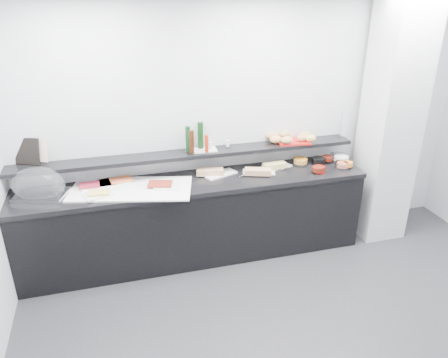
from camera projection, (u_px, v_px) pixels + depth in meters
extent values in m
plane|color=#2D2D30|center=(325.00, 357.00, 3.52)|extent=(5.00, 5.00, 0.00)
cube|color=silver|center=(251.00, 125.00, 4.72)|extent=(5.00, 0.02, 2.70)
cube|color=silver|center=(391.00, 123.00, 4.78)|extent=(0.50, 0.50, 2.70)
cube|color=black|center=(195.00, 221.00, 4.67)|extent=(3.60, 0.60, 0.85)
cube|color=black|center=(194.00, 183.00, 4.49)|extent=(3.62, 0.62, 0.05)
cube|color=black|center=(190.00, 154.00, 4.54)|extent=(3.60, 0.25, 0.04)
cube|color=#AAACB1|center=(42.00, 195.00, 4.13)|extent=(0.53, 0.43, 0.04)
ellipsoid|color=white|center=(38.00, 185.00, 4.10)|extent=(0.58, 0.46, 0.34)
cube|color=white|center=(131.00, 189.00, 4.29)|extent=(1.27, 0.82, 0.01)
cube|color=white|center=(99.00, 183.00, 4.37)|extent=(0.36, 0.25, 0.01)
cube|color=maroon|center=(89.00, 185.00, 4.29)|extent=(0.20, 0.13, 0.02)
cube|color=white|center=(113.00, 182.00, 4.40)|extent=(0.34, 0.25, 0.01)
cube|color=#DE5F2D|center=(121.00, 180.00, 4.40)|extent=(0.23, 0.17, 0.02)
cube|color=white|center=(98.00, 195.00, 4.13)|extent=(0.30, 0.25, 0.01)
cube|color=#E5C859|center=(99.00, 193.00, 4.13)|extent=(0.20, 0.14, 0.02)
cube|color=white|center=(168.00, 186.00, 4.31)|extent=(0.30, 0.25, 0.01)
cube|color=maroon|center=(160.00, 184.00, 4.31)|extent=(0.26, 0.20, 0.02)
cube|color=white|center=(220.00, 174.00, 4.62)|extent=(0.38, 0.27, 0.01)
cube|color=tan|center=(210.00, 172.00, 4.58)|extent=(0.30, 0.16, 0.06)
cylinder|color=#B8B9BF|center=(208.00, 175.00, 4.56)|extent=(0.16, 0.05, 0.01)
cube|color=white|center=(259.00, 172.00, 4.66)|extent=(0.37, 0.24, 0.01)
cube|color=tan|center=(258.00, 172.00, 4.58)|extent=(0.29, 0.19, 0.06)
cylinder|color=silver|center=(245.00, 175.00, 4.57)|extent=(0.15, 0.06, 0.01)
cube|color=white|center=(275.00, 167.00, 4.79)|extent=(0.39, 0.25, 0.01)
cube|color=tan|center=(274.00, 166.00, 4.73)|extent=(0.26, 0.11, 0.06)
cylinder|color=silver|center=(283.00, 169.00, 4.71)|extent=(0.14, 0.10, 0.01)
cylinder|color=white|center=(300.00, 163.00, 4.83)|extent=(0.15, 0.15, 0.07)
cylinder|color=orange|center=(301.00, 161.00, 4.86)|extent=(0.15, 0.15, 0.05)
cylinder|color=black|center=(319.00, 161.00, 4.88)|extent=(0.18, 0.18, 0.07)
cylinder|color=#53150B|center=(328.00, 158.00, 4.92)|extent=(0.13, 0.13, 0.05)
cylinder|color=white|center=(338.00, 158.00, 4.98)|extent=(0.21, 0.21, 0.07)
cylinder|color=white|center=(341.00, 158.00, 4.92)|extent=(0.19, 0.19, 0.05)
cylinder|color=maroon|center=(319.00, 169.00, 4.66)|extent=(0.13, 0.13, 0.07)
cylinder|color=#54170C|center=(317.00, 169.00, 4.64)|extent=(0.13, 0.13, 0.05)
cylinder|color=white|center=(342.00, 166.00, 4.74)|extent=(0.14, 0.14, 0.07)
cylinder|color=#CB5731|center=(342.00, 165.00, 4.75)|extent=(0.16, 0.16, 0.05)
cylinder|color=black|center=(340.00, 165.00, 4.78)|extent=(0.16, 0.16, 0.07)
cylinder|color=orange|center=(348.00, 164.00, 4.77)|extent=(0.11, 0.11, 0.05)
cube|color=black|center=(27.00, 151.00, 4.19)|extent=(0.25, 0.16, 0.26)
cube|color=beige|center=(39.00, 151.00, 4.20)|extent=(0.19, 0.12, 0.22)
cube|color=white|center=(204.00, 150.00, 4.58)|extent=(0.27, 0.18, 0.01)
cylinder|color=#0F3A19|center=(188.00, 138.00, 4.49)|extent=(0.06, 0.06, 0.26)
cylinder|color=#331709|center=(192.00, 142.00, 4.43)|extent=(0.07, 0.07, 0.24)
cylinder|color=black|center=(201.00, 135.00, 4.55)|extent=(0.08, 0.08, 0.28)
cylinder|color=#A6260B|center=(207.00, 143.00, 4.47)|extent=(0.04, 0.04, 0.18)
cylinder|color=white|center=(211.00, 145.00, 4.58)|extent=(0.05, 0.05, 0.07)
cylinder|color=white|center=(228.00, 143.00, 4.64)|extent=(0.04, 0.04, 0.07)
cube|color=#B51813|center=(293.00, 141.00, 4.81)|extent=(0.38, 0.29, 0.02)
ellipsoid|color=#AF7542|center=(272.00, 136.00, 4.82)|extent=(0.17, 0.12, 0.08)
ellipsoid|color=#B28D43|center=(285.00, 135.00, 4.86)|extent=(0.13, 0.09, 0.08)
ellipsoid|color=#AE9042|center=(305.00, 135.00, 4.85)|extent=(0.15, 0.10, 0.08)
ellipsoid|color=tan|center=(287.00, 140.00, 4.69)|extent=(0.14, 0.09, 0.08)
ellipsoid|color=#C57F4B|center=(302.00, 138.00, 4.76)|extent=(0.12, 0.08, 0.08)
ellipsoid|color=gold|center=(311.00, 138.00, 4.74)|extent=(0.12, 0.08, 0.08)
ellipsoid|color=tan|center=(276.00, 139.00, 4.71)|extent=(0.14, 0.10, 0.08)
cylinder|color=white|center=(344.00, 125.00, 4.90)|extent=(0.11, 0.11, 0.30)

